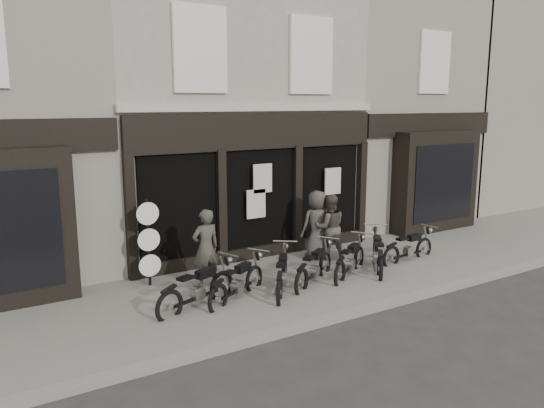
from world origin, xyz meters
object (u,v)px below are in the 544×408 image
motorcycle_6 (409,251)px  motorcycle_1 (238,285)px  motorcycle_2 (282,277)px  advert_sign_post (149,247)px  motorcycle_4 (350,263)px  man_left (206,248)px  man_centre (330,227)px  motorcycle_5 (378,256)px  motorcycle_3 (314,270)px  man_right (317,224)px  motorcycle_0 (198,292)px

motorcycle_6 → motorcycle_1: bearing=174.8°
motorcycle_6 → motorcycle_2: bearing=176.1°
motorcycle_1 → advert_sign_post: advert_sign_post is taller
motorcycle_6 → motorcycle_4: bearing=177.0°
man_left → advert_sign_post: 1.27m
man_centre → advert_sign_post: (-4.69, 0.49, 0.04)m
motorcycle_2 → motorcycle_5: motorcycle_5 is taller
motorcycle_3 → man_right: bearing=20.4°
motorcycle_5 → motorcycle_0: bearing=128.1°
motorcycle_6 → advert_sign_post: size_ratio=0.93×
motorcycle_3 → motorcycle_4: motorcycle_3 is taller
motorcycle_4 → man_left: bearing=130.6°
motorcycle_5 → man_centre: bearing=62.6°
motorcycle_0 → motorcycle_4: bearing=-21.0°
motorcycle_0 → motorcycle_3: (2.87, -0.05, -0.01)m
man_left → advert_sign_post: size_ratio=0.84×
motorcycle_3 → motorcycle_6: 3.13m
motorcycle_5 → motorcycle_6: 1.16m
motorcycle_0 → motorcycle_5: (4.84, -0.03, 0.01)m
motorcycle_1 → advert_sign_post: (-1.32, 1.70, 0.64)m
man_right → advert_sign_post: size_ratio=0.86×
motorcycle_2 → man_centre: (2.31, 1.30, 0.58)m
motorcycle_1 → man_centre: size_ratio=1.07×
motorcycle_3 → motorcycle_5: 1.96m
motorcycle_1 → motorcycle_5: motorcycle_5 is taller
motorcycle_1 → motorcycle_6: size_ratio=0.94×
motorcycle_1 → motorcycle_2: bearing=-33.4°
motorcycle_2 → motorcycle_0: bearing=124.5°
motorcycle_2 → man_right: 2.70m
motorcycle_2 → motorcycle_3: bearing=-49.8°
motorcycle_6 → man_right: size_ratio=1.08×
motorcycle_1 → motorcycle_3: 1.97m
motorcycle_0 → motorcycle_1: motorcycle_0 is taller
motorcycle_5 → advert_sign_post: size_ratio=0.87×
man_right → motorcycle_1: bearing=29.9°
motorcycle_5 → advert_sign_post: (-5.25, 1.73, 0.61)m
motorcycle_4 → man_left: 3.49m
advert_sign_post → motorcycle_4: bearing=-21.9°
motorcycle_3 → man_centre: bearing=10.4°
motorcycle_2 → man_centre: man_centre is taller
motorcycle_4 → motorcycle_1: bearing=147.9°
motorcycle_6 → motorcycle_5: bearing=178.0°
motorcycle_0 → motorcycle_5: 4.84m
motorcycle_1 → motorcycle_3: motorcycle_3 is taller
advert_sign_post → motorcycle_3: bearing=-27.8°
motorcycle_6 → advert_sign_post: bearing=159.7°
motorcycle_1 → man_centre: 3.64m
motorcycle_0 → man_centre: (4.28, 1.21, 0.58)m
motorcycle_2 → man_right: size_ratio=0.99×
motorcycle_1 → man_right: man_right is taller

